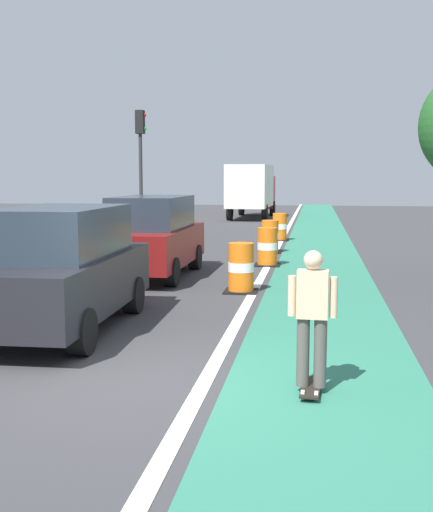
# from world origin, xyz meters

# --- Properties ---
(ground_plane) EXTENTS (100.00, 100.00, 0.00)m
(ground_plane) POSITION_xyz_m (0.00, 0.00, 0.00)
(ground_plane) COLOR #38383A
(bike_lane_strip) EXTENTS (2.50, 80.00, 0.01)m
(bike_lane_strip) POSITION_xyz_m (2.40, 12.00, 0.00)
(bike_lane_strip) COLOR #2D755B
(bike_lane_strip) RESTS_ON ground
(lane_divider_stripe) EXTENTS (0.20, 80.00, 0.01)m
(lane_divider_stripe) POSITION_xyz_m (0.90, 12.00, 0.01)
(lane_divider_stripe) COLOR silver
(lane_divider_stripe) RESTS_ON ground
(skateboarder_on_lane) EXTENTS (0.57, 0.81, 1.69)m
(skateboarder_on_lane) POSITION_xyz_m (2.20, -0.14, 0.91)
(skateboarder_on_lane) COLOR black
(skateboarder_on_lane) RESTS_ON ground
(parked_suv_nearest) EXTENTS (2.00, 4.64, 2.04)m
(parked_suv_nearest) POSITION_xyz_m (-1.90, 2.38, 1.04)
(parked_suv_nearest) COLOR black
(parked_suv_nearest) RESTS_ON ground
(parked_suv_second) EXTENTS (1.94, 4.61, 2.04)m
(parked_suv_second) POSITION_xyz_m (-1.86, 8.21, 1.04)
(parked_suv_second) COLOR maroon
(parked_suv_second) RESTS_ON ground
(traffic_barrel_front) EXTENTS (0.73, 0.73, 1.09)m
(traffic_barrel_front) POSITION_xyz_m (0.63, 6.31, 0.53)
(traffic_barrel_front) COLOR orange
(traffic_barrel_front) RESTS_ON ground
(traffic_barrel_mid) EXTENTS (0.73, 0.73, 1.09)m
(traffic_barrel_mid) POSITION_xyz_m (0.88, 10.64, 0.53)
(traffic_barrel_mid) COLOR orange
(traffic_barrel_mid) RESTS_ON ground
(traffic_barrel_back) EXTENTS (0.73, 0.73, 1.09)m
(traffic_barrel_back) POSITION_xyz_m (0.74, 13.81, 0.53)
(traffic_barrel_back) COLOR orange
(traffic_barrel_back) RESTS_ON ground
(traffic_barrel_far) EXTENTS (0.73, 0.73, 1.09)m
(traffic_barrel_far) POSITION_xyz_m (0.83, 17.99, 0.53)
(traffic_barrel_far) COLOR orange
(traffic_barrel_far) RESTS_ON ground
(delivery_truck_down_block) EXTENTS (2.50, 7.65, 3.23)m
(delivery_truck_down_block) POSITION_xyz_m (-1.66, 31.80, 1.85)
(delivery_truck_down_block) COLOR silver
(delivery_truck_down_block) RESTS_ON ground
(traffic_light_corner) EXTENTS (0.41, 0.32, 5.10)m
(traffic_light_corner) POSITION_xyz_m (-4.59, 17.06, 3.50)
(traffic_light_corner) COLOR #2D2D2D
(traffic_light_corner) RESTS_ON ground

